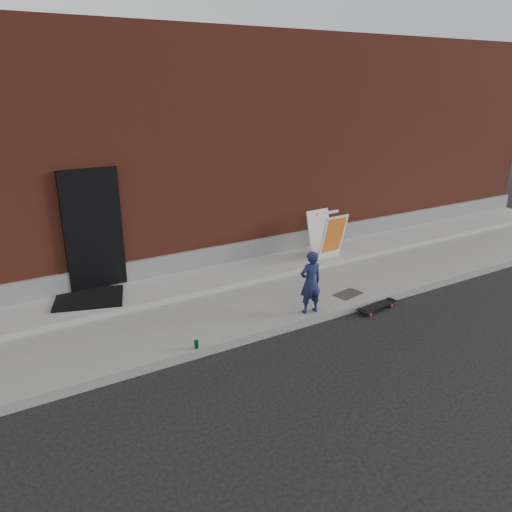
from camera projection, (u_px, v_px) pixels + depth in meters
ground at (300, 329)px, 8.48m from camera, size 80.00×80.00×0.00m
sidewalk at (255, 294)px, 9.67m from camera, size 20.00×3.00×0.15m
apron at (233, 274)px, 10.36m from camera, size 20.00×1.20×0.10m
building at (150, 140)px, 13.32m from camera, size 20.00×8.10×5.00m
child at (311, 282)px, 8.57m from camera, size 0.43×0.31×1.12m
skateboard at (377, 306)px, 9.15m from camera, size 0.90×0.34×0.10m
pizza_sign at (327, 234)px, 11.09m from camera, size 0.65×0.76×1.03m
soda_can at (196, 345)px, 7.54m from camera, size 0.07×0.07×0.13m
doormat at (89, 298)px, 9.03m from camera, size 1.41×1.27×0.03m
utility_plate at (348, 294)px, 9.47m from camera, size 0.57×0.42×0.02m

